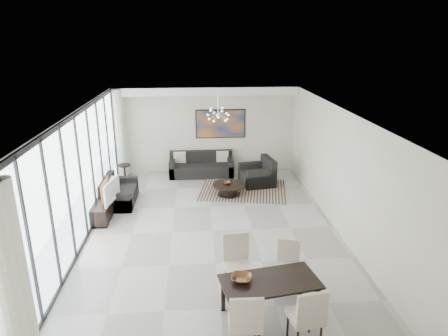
{
  "coord_description": "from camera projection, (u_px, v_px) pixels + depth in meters",
  "views": [
    {
      "loc": [
        -0.37,
        -8.63,
        4.5
      ],
      "look_at": [
        0.36,
        1.02,
        1.25
      ],
      "focal_mm": 32.0,
      "sensor_mm": 36.0,
      "label": 1
    }
  ],
  "objects": [
    {
      "name": "dining_table",
      "position": [
        270.0,
        285.0,
        6.56
      ],
      "size": [
        1.72,
        1.08,
        0.67
      ],
      "color": "black",
      "rests_on": "floor"
    },
    {
      "name": "soffit",
      "position": [
        205.0,
        91.0,
        12.8
      ],
      "size": [
        5.98,
        0.4,
        0.26
      ],
      "primitive_type": "cube",
      "color": "white",
      "rests_on": "room_shell"
    },
    {
      "name": "sofa_main",
      "position": [
        201.0,
        167.0,
        13.37
      ],
      "size": [
        2.11,
        0.86,
        0.77
      ],
      "color": "black",
      "rests_on": "floor"
    },
    {
      "name": "loveseat",
      "position": [
        118.0,
        194.0,
        11.15
      ],
      "size": [
        0.83,
        1.48,
        0.74
      ],
      "color": "black",
      "rests_on": "floor"
    },
    {
      "name": "room_shell",
      "position": [
        232.0,
        174.0,
        9.19
      ],
      "size": [
        6.0,
        9.0,
        2.9
      ],
      "color": "#A8A39B",
      "rests_on": "ground"
    },
    {
      "name": "dining_chair_ne",
      "position": [
        288.0,
        260.0,
        7.4
      ],
      "size": [
        0.51,
        0.51,
        0.9
      ],
      "color": "beige",
      "rests_on": "floor"
    },
    {
      "name": "dining_chair_se",
      "position": [
        308.0,
        315.0,
        5.86
      ],
      "size": [
        0.54,
        0.54,
        1.03
      ],
      "color": "beige",
      "rests_on": "floor"
    },
    {
      "name": "chandelier",
      "position": [
        218.0,
        115.0,
        11.26
      ],
      "size": [
        0.66,
        0.66,
        0.71
      ],
      "color": "silver",
      "rests_on": "room_shell"
    },
    {
      "name": "rug",
      "position": [
        243.0,
        190.0,
        12.14
      ],
      "size": [
        2.86,
        2.39,
        0.01
      ],
      "primitive_type": "cube",
      "rotation": [
        0.0,
        0.0,
        -0.18
      ],
      "color": "black",
      "rests_on": "floor"
    },
    {
      "name": "bowl_dining",
      "position": [
        241.0,
        278.0,
        6.53
      ],
      "size": [
        0.41,
        0.41,
        0.08
      ],
      "primitive_type": "imported",
      "rotation": [
        0.0,
        0.0,
        -0.25
      ],
      "color": "brown",
      "rests_on": "dining_table"
    },
    {
      "name": "armchair",
      "position": [
        258.0,
        175.0,
        12.53
      ],
      "size": [
        1.11,
        1.15,
        0.84
      ],
      "color": "black",
      "rests_on": "floor"
    },
    {
      "name": "dining_chair_sw",
      "position": [
        246.0,
        320.0,
        5.74
      ],
      "size": [
        0.49,
        0.49,
        1.04
      ],
      "color": "beige",
      "rests_on": "floor"
    },
    {
      "name": "television",
      "position": [
        108.0,
        191.0,
        10.12
      ],
      "size": [
        0.3,
        0.96,
        0.55
      ],
      "primitive_type": "imported",
      "rotation": [
        0.0,
        0.0,
        1.39
      ],
      "color": "gray",
      "rests_on": "tv_console"
    },
    {
      "name": "coffee_table",
      "position": [
        229.0,
        189.0,
        11.71
      ],
      "size": [
        0.97,
        0.97,
        0.34
      ],
      "color": "black",
      "rests_on": "floor"
    },
    {
      "name": "side_table",
      "position": [
        125.0,
        170.0,
        12.8
      ],
      "size": [
        0.4,
        0.4,
        0.55
      ],
      "color": "black",
      "rests_on": "floor"
    },
    {
      "name": "bowl_coffee",
      "position": [
        227.0,
        183.0,
        11.66
      ],
      "size": [
        0.26,
        0.26,
        0.08
      ],
      "primitive_type": "imported",
      "rotation": [
        0.0,
        0.0,
        0.1
      ],
      "color": "brown",
      "rests_on": "coffee_table"
    },
    {
      "name": "window_wall",
      "position": [
        85.0,
        177.0,
        8.95
      ],
      "size": [
        0.37,
        8.95,
        2.9
      ],
      "color": "white",
      "rests_on": "floor"
    },
    {
      "name": "dining_chair_nw",
      "position": [
        237.0,
        257.0,
        7.33
      ],
      "size": [
        0.53,
        0.53,
        1.05
      ],
      "color": "beige",
      "rests_on": "floor"
    },
    {
      "name": "tv_console",
      "position": [
        104.0,
        208.0,
        10.32
      ],
      "size": [
        0.4,
        1.43,
        0.45
      ],
      "primitive_type": "cube",
      "color": "black",
      "rests_on": "floor"
    },
    {
      "name": "painting",
      "position": [
        221.0,
        124.0,
        13.35
      ],
      "size": [
        1.68,
        0.04,
        0.98
      ],
      "primitive_type": "cube",
      "color": "#BE641A",
      "rests_on": "room_shell"
    }
  ]
}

